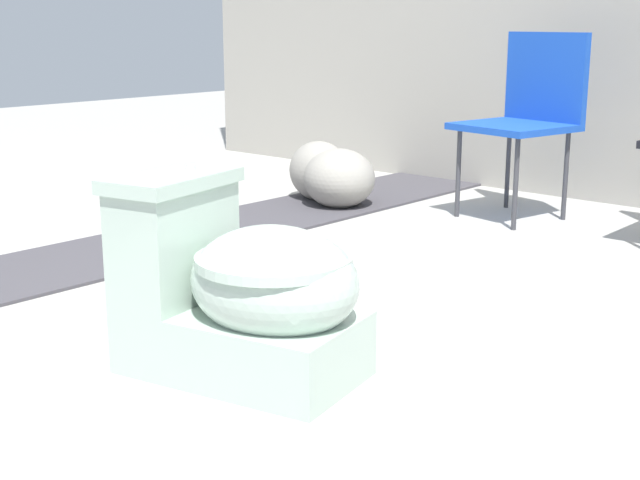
{
  "coord_description": "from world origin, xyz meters",
  "views": [
    {
      "loc": [
        1.63,
        -1.66,
        0.89
      ],
      "look_at": [
        0.04,
        0.11,
        0.3
      ],
      "focal_mm": 50.0,
      "sensor_mm": 36.0,
      "label": 1
    }
  ],
  "objects_px": {
    "boulder_far": "(339,178)",
    "boulder_near": "(319,171)",
    "toilet": "(242,292)",
    "folding_chair_left": "(530,105)"
  },
  "relations": [
    {
      "from": "boulder_far",
      "to": "toilet",
      "type": "bearing_deg",
      "value": -56.12
    },
    {
      "from": "boulder_far",
      "to": "boulder_near",
      "type": "bearing_deg",
      "value": 159.68
    },
    {
      "from": "folding_chair_left",
      "to": "boulder_near",
      "type": "relative_size",
      "value": 2.2
    },
    {
      "from": "toilet",
      "to": "folding_chair_left",
      "type": "height_order",
      "value": "folding_chair_left"
    },
    {
      "from": "folding_chair_left",
      "to": "boulder_near",
      "type": "xyz_separation_m",
      "value": [
        -0.95,
        -0.37,
        -0.36
      ]
    },
    {
      "from": "boulder_near",
      "to": "boulder_far",
      "type": "distance_m",
      "value": 0.21
    },
    {
      "from": "boulder_near",
      "to": "boulder_far",
      "type": "bearing_deg",
      "value": -20.32
    },
    {
      "from": "toilet",
      "to": "boulder_far",
      "type": "distance_m",
      "value": 2.11
    },
    {
      "from": "toilet",
      "to": "boulder_near",
      "type": "xyz_separation_m",
      "value": [
        -1.37,
        1.83,
        -0.07
      ]
    },
    {
      "from": "boulder_near",
      "to": "boulder_far",
      "type": "relative_size",
      "value": 1.05
    }
  ]
}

